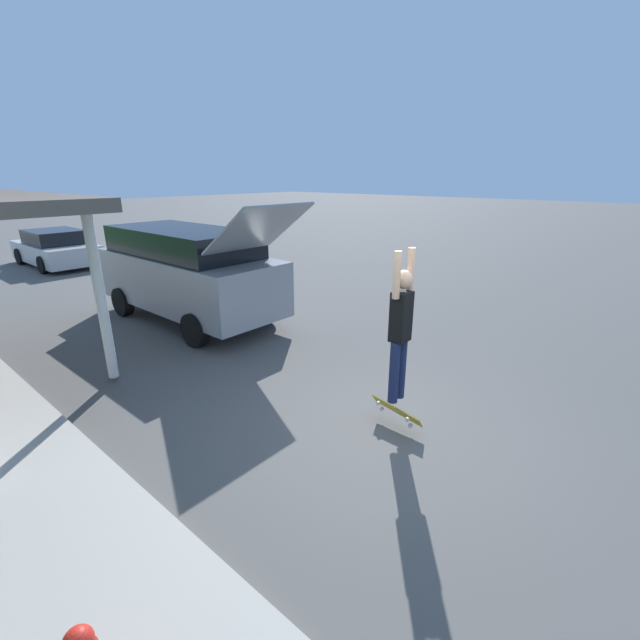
{
  "coord_description": "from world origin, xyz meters",
  "views": [
    {
      "loc": [
        -4.3,
        -2.63,
        3.28
      ],
      "look_at": [
        0.5,
        1.51,
        1.12
      ],
      "focal_mm": 24.0,
      "sensor_mm": 36.0,
      "label": 1
    }
  ],
  "objects_px": {
    "skateboarder": "(400,326)",
    "skateboard": "(396,411)",
    "suv_parked": "(188,271)",
    "car_down_street": "(56,249)"
  },
  "relations": [
    {
      "from": "skateboarder",
      "to": "skateboard",
      "type": "bearing_deg",
      "value": -1.48
    },
    {
      "from": "suv_parked",
      "to": "skateboarder",
      "type": "xyz_separation_m",
      "value": [
        -0.86,
        -6.12,
        0.3
      ]
    },
    {
      "from": "car_down_street",
      "to": "skateboarder",
      "type": "relative_size",
      "value": 2.06
    },
    {
      "from": "skateboarder",
      "to": "suv_parked",
      "type": "bearing_deg",
      "value": 81.99
    },
    {
      "from": "car_down_street",
      "to": "skateboard",
      "type": "xyz_separation_m",
      "value": [
        -1.16,
        -15.52,
        -0.39
      ]
    },
    {
      "from": "suv_parked",
      "to": "skateboard",
      "type": "xyz_separation_m",
      "value": [
        -0.83,
        -6.12,
        -0.93
      ]
    },
    {
      "from": "suv_parked",
      "to": "car_down_street",
      "type": "bearing_deg",
      "value": 87.96
    },
    {
      "from": "skateboard",
      "to": "skateboarder",
      "type": "bearing_deg",
      "value": 178.52
    },
    {
      "from": "car_down_street",
      "to": "skateboard",
      "type": "relative_size",
      "value": 5.27
    },
    {
      "from": "car_down_street",
      "to": "skateboarder",
      "type": "distance_m",
      "value": 15.59
    }
  ]
}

